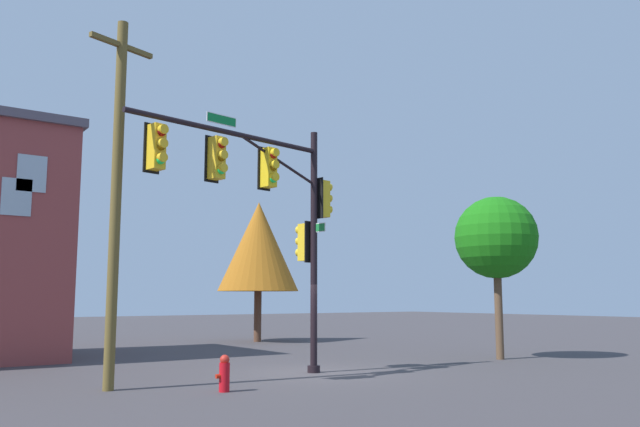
{
  "coord_description": "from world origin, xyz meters",
  "views": [
    {
      "loc": [
        10.72,
        15.64,
        2.12
      ],
      "look_at": [
        -0.42,
        -0.28,
        4.64
      ],
      "focal_mm": 36.51,
      "sensor_mm": 36.0,
      "label": 1
    }
  ],
  "objects_px": {
    "signal_pole_assembly": "(270,197)",
    "tree_near": "(496,238)",
    "fire_hydrant": "(224,373)",
    "tree_mid": "(258,247)",
    "utility_pole": "(116,193)"
  },
  "relations": [
    {
      "from": "signal_pole_assembly",
      "to": "tree_near",
      "type": "xyz_separation_m",
      "value": [
        -9.26,
        0.12,
        -0.67
      ]
    },
    {
      "from": "fire_hydrant",
      "to": "signal_pole_assembly",
      "type": "bearing_deg",
      "value": -141.19
    },
    {
      "from": "utility_pole",
      "to": "tree_near",
      "type": "height_order",
      "value": "utility_pole"
    },
    {
      "from": "signal_pole_assembly",
      "to": "tree_mid",
      "type": "distance_m",
      "value": 14.37
    },
    {
      "from": "utility_pole",
      "to": "tree_mid",
      "type": "bearing_deg",
      "value": -131.18
    },
    {
      "from": "utility_pole",
      "to": "tree_near",
      "type": "xyz_separation_m",
      "value": [
        -13.53,
        0.08,
        -0.38
      ]
    },
    {
      "from": "fire_hydrant",
      "to": "tree_near",
      "type": "xyz_separation_m",
      "value": [
        -11.43,
        -1.62,
        3.81
      ]
    },
    {
      "from": "tree_mid",
      "to": "tree_near",
      "type": "bearing_deg",
      "value": 100.78
    },
    {
      "from": "signal_pole_assembly",
      "to": "fire_hydrant",
      "type": "relative_size",
      "value": 8.46
    },
    {
      "from": "fire_hydrant",
      "to": "tree_mid",
      "type": "height_order",
      "value": "tree_mid"
    },
    {
      "from": "utility_pole",
      "to": "fire_hydrant",
      "type": "distance_m",
      "value": 4.98
    },
    {
      "from": "signal_pole_assembly",
      "to": "tree_mid",
      "type": "bearing_deg",
      "value": -118.38
    },
    {
      "from": "tree_mid",
      "to": "utility_pole",
      "type": "bearing_deg",
      "value": 48.82
    },
    {
      "from": "tree_near",
      "to": "fire_hydrant",
      "type": "bearing_deg",
      "value": 8.07
    },
    {
      "from": "utility_pole",
      "to": "fire_hydrant",
      "type": "xyz_separation_m",
      "value": [
        -2.09,
        1.71,
        -4.19
      ]
    }
  ]
}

